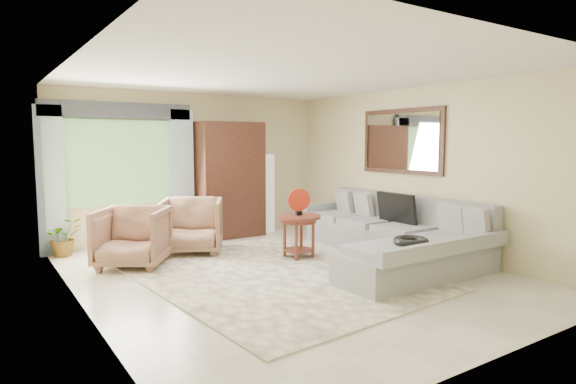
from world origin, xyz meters
TOP-DOWN VIEW (x-y plane):
  - ground at (0.00, 0.00)m, footprint 6.00×6.00m
  - area_rug at (-0.20, 0.06)m, footprint 3.29×4.21m
  - sectional_sofa at (1.78, -0.18)m, footprint 2.30×3.46m
  - tv_screen at (2.05, 0.03)m, footprint 0.14×0.74m
  - garden_hose at (1.00, -1.22)m, footprint 0.43×0.43m
  - coffee_table at (0.63, 0.64)m, footprint 0.65×0.65m
  - red_disc at (0.63, 0.64)m, footprint 0.33×0.13m
  - armchair_left at (-1.58, 1.53)m, footprint 1.26×1.27m
  - armchair_right at (-0.56, 1.86)m, footprint 1.26×1.27m
  - potted_plant at (-2.27, 2.77)m, footprint 0.61×0.55m
  - armoire at (0.55, 2.72)m, footprint 1.20×0.55m
  - floor_lamp at (1.35, 2.78)m, footprint 0.24×0.24m
  - window at (-1.35, 2.97)m, footprint 1.80×0.04m
  - curtain_left at (-2.40, 2.88)m, footprint 0.40×0.08m
  - curtain_right at (-0.30, 2.88)m, footprint 0.40×0.08m
  - valance at (-1.35, 2.90)m, footprint 2.40×0.12m
  - wall_mirror at (2.46, 0.35)m, footprint 0.05×1.70m

SIDE VIEW (x-z plane):
  - ground at x=0.00m, z-range 0.00..0.00m
  - area_rug at x=-0.20m, z-range 0.00..0.02m
  - sectional_sofa at x=1.78m, z-range -0.17..0.73m
  - potted_plant at x=-2.27m, z-range 0.00..0.59m
  - coffee_table at x=0.63m, z-range 0.02..0.67m
  - armchair_left at x=-1.58m, z-range 0.00..0.84m
  - armchair_right at x=-0.56m, z-range 0.00..0.86m
  - garden_hose at x=1.00m, z-range 0.50..0.59m
  - tv_screen at x=2.05m, z-range 0.48..0.96m
  - floor_lamp at x=1.35m, z-range 0.00..1.50m
  - red_disc at x=0.63m, z-range 0.71..1.05m
  - armoire at x=0.55m, z-range 0.00..2.10m
  - curtain_left at x=-2.40m, z-range 0.00..2.30m
  - curtain_right at x=-0.30m, z-range 0.00..2.30m
  - window at x=-1.35m, z-range 0.70..2.10m
  - wall_mirror at x=2.46m, z-range 1.22..2.27m
  - valance at x=-1.35m, z-range 2.12..2.38m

